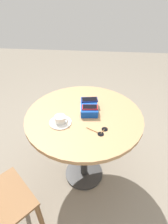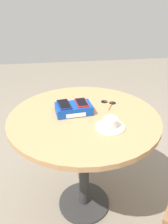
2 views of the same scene
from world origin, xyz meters
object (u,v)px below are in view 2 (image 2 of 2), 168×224
at_px(round_table, 84,133).
at_px(phone_box, 74,109).
at_px(sunglasses, 109,103).
at_px(saucer, 110,127).
at_px(phone_navy, 64,104).
at_px(phone_red, 82,103).
at_px(coffee_cup, 110,122).

xyz_separation_m(round_table, phone_box, (-0.06, 0.03, 0.16)).
bearing_deg(phone_box, round_table, -30.55).
distance_m(phone_box, sunglasses, 0.27).
xyz_separation_m(round_table, saucer, (0.12, -0.16, 0.13)).
relative_size(phone_navy, phone_red, 1.13).
distance_m(round_table, phone_box, 0.17).
distance_m(phone_navy, phone_red, 0.11).
relative_size(phone_box, phone_navy, 1.62).
relative_size(round_table, phone_box, 4.00).
relative_size(phone_navy, sunglasses, 0.94).
bearing_deg(phone_navy, saucer, -39.87).
relative_size(phone_navy, coffee_cup, 1.33).
xyz_separation_m(phone_navy, sunglasses, (0.30, 0.10, -0.06)).
distance_m(phone_box, saucer, 0.26).
bearing_deg(phone_red, saucer, -57.97).
height_order(phone_box, coffee_cup, coffee_cup).
bearing_deg(coffee_cup, saucer, -112.22).
relative_size(coffee_cup, sunglasses, 0.70).
bearing_deg(phone_red, sunglasses, 25.86).
bearing_deg(saucer, phone_box, 132.27).
relative_size(phone_red, sunglasses, 0.83).
distance_m(round_table, saucer, 0.24).
bearing_deg(phone_red, phone_box, -168.77).
bearing_deg(round_table, coffee_cup, -52.68).
distance_m(saucer, coffee_cup, 0.03).
height_order(round_table, saucer, saucer).
bearing_deg(sunglasses, phone_red, -154.14).
xyz_separation_m(phone_navy, saucer, (0.23, -0.19, -0.06)).
height_order(phone_red, saucer, phone_red).
bearing_deg(saucer, sunglasses, 77.55).
xyz_separation_m(phone_box, saucer, (0.18, -0.19, -0.02)).
relative_size(round_table, saucer, 5.63).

